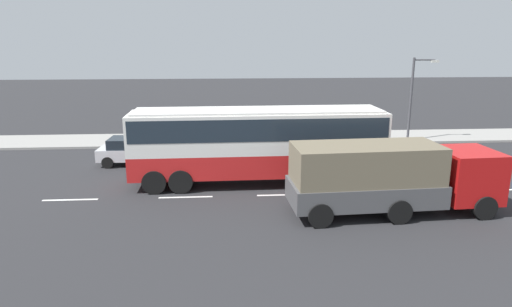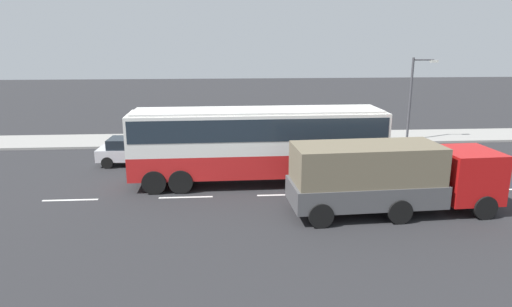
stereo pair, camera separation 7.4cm
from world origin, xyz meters
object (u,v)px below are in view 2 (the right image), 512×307
Objects in this scene: street_lamp at (414,92)px; car_silver_hatch at (135,150)px; cargo_truck at (391,175)px; coach_bus at (258,138)px; pedestrian_near_curb at (266,125)px.

car_silver_hatch is at bearing -166.07° from street_lamp.
car_silver_hatch is at bearing 141.87° from cargo_truck.
coach_bus is 1.43× the size of cargo_truck.
cargo_truck is at bearing -32.78° from car_silver_hatch.
coach_bus is at bearing -28.46° from car_silver_hatch.
car_silver_hatch is (-11.65, 8.17, -0.77)m from cargo_truck.
coach_bus is at bearing -169.23° from pedestrian_near_curb.
cargo_truck reaches higher than pedestrian_near_curb.
street_lamp is (11.09, 8.33, 1.15)m from coach_bus.
pedestrian_near_curb is at bearing 81.43° from coach_bus.
pedestrian_near_curb is (7.87, 5.40, 0.35)m from car_silver_hatch.
cargo_truck is at bearing -115.75° from street_lamp.
pedestrian_near_curb reaches higher than car_silver_hatch.
coach_bus is 13.91m from street_lamp.
pedestrian_near_curb is at bearing 102.47° from cargo_truck.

